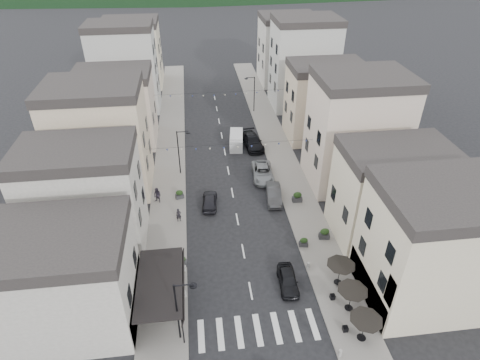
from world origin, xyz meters
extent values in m
plane|color=black|center=(0.00, 0.00, 0.00)|extent=(700.00, 700.00, 0.00)
cube|color=slate|center=(-7.50, 32.00, 0.06)|extent=(4.00, 76.00, 0.12)
cube|color=slate|center=(7.50, 32.00, 0.06)|extent=(4.00, 76.00, 0.12)
cube|color=#A9A59B|center=(-15.50, 5.00, 4.00)|extent=(12.00, 8.00, 8.00)
cube|color=beige|center=(14.50, 4.00, 5.00)|extent=(10.00, 8.00, 10.00)
cube|color=black|center=(-7.50, 5.00, 3.20)|extent=(3.60, 7.50, 0.15)
cube|color=black|center=(-5.70, 5.00, 2.70)|extent=(0.34, 7.50, 0.99)
cylinder|color=black|center=(-5.80, 1.50, 1.60)|extent=(0.10, 0.10, 3.20)
cylinder|color=black|center=(-5.80, 8.50, 1.60)|extent=(0.10, 0.10, 3.20)
cube|color=#A9A59B|center=(-14.50, 14.00, 5.00)|extent=(10.00, 7.00, 10.00)
cube|color=#262323|center=(-14.50, 14.00, 10.50)|extent=(10.20, 7.14, 1.00)
cube|color=#C2B492|center=(-14.50, 24.00, 6.00)|extent=(10.00, 8.00, 12.00)
cube|color=#262323|center=(-14.50, 24.00, 12.50)|extent=(10.20, 8.16, 1.00)
cube|color=beige|center=(-14.50, 36.00, 4.75)|extent=(10.00, 8.00, 9.50)
cube|color=#262323|center=(-14.50, 36.00, 10.00)|extent=(10.20, 8.16, 1.00)
cube|color=#B4B3AE|center=(-14.50, 48.00, 6.50)|extent=(10.00, 7.00, 13.00)
cube|color=#262323|center=(-14.50, 48.00, 13.50)|extent=(10.20, 7.14, 1.00)
cube|color=beige|center=(-14.50, 60.00, 5.50)|extent=(10.00, 9.00, 11.00)
cube|color=#262323|center=(-14.50, 60.00, 11.50)|extent=(10.20, 9.18, 1.00)
cube|color=beige|center=(14.50, 12.00, 4.50)|extent=(10.00, 7.00, 9.00)
cube|color=#262323|center=(14.50, 12.00, 9.50)|extent=(10.20, 7.14, 1.00)
cube|color=beige|center=(14.50, 22.00, 6.25)|extent=(10.00, 8.00, 12.50)
cube|color=#262323|center=(14.50, 22.00, 13.00)|extent=(10.20, 8.16, 1.00)
cube|color=#C2B492|center=(14.50, 34.00, 5.00)|extent=(10.00, 7.00, 10.00)
cube|color=#262323|center=(14.50, 34.00, 10.50)|extent=(10.20, 7.14, 1.00)
cube|color=#B4B3AE|center=(14.50, 46.00, 6.75)|extent=(10.00, 8.00, 13.50)
cube|color=#262323|center=(14.50, 46.00, 14.00)|extent=(10.20, 8.16, 1.00)
cube|color=#A9A59B|center=(14.50, 58.00, 5.75)|extent=(10.00, 9.00, 11.50)
cube|color=#262323|center=(14.50, 58.00, 12.00)|extent=(10.20, 9.18, 1.00)
cylinder|color=black|center=(7.70, 0.00, 1.27)|extent=(0.06, 0.06, 2.30)
cone|color=black|center=(7.70, 0.00, 2.37)|extent=(2.50, 2.50, 0.55)
cylinder|color=black|center=(7.70, 0.00, 0.49)|extent=(0.70, 0.70, 0.04)
cylinder|color=black|center=(7.70, 2.80, 1.27)|extent=(0.06, 0.06, 2.30)
cone|color=black|center=(7.70, 2.80, 2.37)|extent=(2.50, 2.50, 0.55)
cylinder|color=black|center=(7.70, 2.80, 0.49)|extent=(0.70, 0.70, 0.04)
cylinder|color=black|center=(7.70, 5.60, 1.27)|extent=(0.06, 0.06, 2.30)
cone|color=black|center=(7.70, 5.60, 2.37)|extent=(2.50, 2.50, 0.55)
cylinder|color=black|center=(7.70, 5.60, 0.49)|extent=(0.70, 0.70, 0.04)
cylinder|color=black|center=(-6.10, 2.00, 3.00)|extent=(0.14, 0.14, 6.00)
cylinder|color=black|center=(-5.40, 2.00, 5.90)|extent=(1.40, 0.10, 0.10)
cylinder|color=black|center=(-4.75, 2.00, 5.75)|extent=(0.56, 0.56, 0.08)
cylinder|color=black|center=(-6.10, 26.00, 3.00)|extent=(0.14, 0.14, 6.00)
cylinder|color=black|center=(-5.40, 26.00, 5.90)|extent=(1.40, 0.10, 0.10)
cylinder|color=black|center=(-4.75, 26.00, 5.75)|extent=(0.56, 0.56, 0.08)
cylinder|color=black|center=(6.10, 44.00, 3.00)|extent=(0.14, 0.14, 6.00)
cylinder|color=black|center=(5.40, 44.00, 5.90)|extent=(1.40, 0.10, 0.10)
cylinder|color=black|center=(4.75, 44.00, 5.75)|extent=(0.56, 0.56, 0.08)
cylinder|color=gray|center=(-5.70, 6.00, 0.42)|extent=(0.26, 0.26, 0.60)
cylinder|color=gray|center=(-5.70, 9.00, 0.42)|extent=(0.26, 0.26, 0.60)
cylinder|color=gray|center=(5.70, 8.00, 0.42)|extent=(0.26, 0.26, 0.60)
cylinder|color=gray|center=(5.70, -1.00, 0.42)|extent=(0.26, 0.26, 0.60)
cylinder|color=black|center=(0.00, 22.00, 6.00)|extent=(19.00, 0.02, 0.02)
cone|color=beige|center=(-8.71, 22.00, 5.81)|extent=(0.28, 0.28, 0.24)
cone|color=navy|center=(-7.12, 22.00, 5.73)|extent=(0.28, 0.28, 0.24)
cone|color=beige|center=(-5.54, 22.00, 5.65)|extent=(0.28, 0.28, 0.24)
cone|color=navy|center=(-3.96, 22.00, 5.58)|extent=(0.28, 0.28, 0.24)
cone|color=beige|center=(-2.38, 22.00, 5.54)|extent=(0.28, 0.28, 0.24)
cone|color=navy|center=(-0.79, 22.00, 5.51)|extent=(0.28, 0.28, 0.24)
cone|color=beige|center=(0.79, 22.00, 5.51)|extent=(0.28, 0.28, 0.24)
cone|color=navy|center=(2.38, 22.00, 5.54)|extent=(0.28, 0.28, 0.24)
cone|color=beige|center=(3.96, 22.00, 5.58)|extent=(0.28, 0.28, 0.24)
cone|color=navy|center=(5.54, 22.00, 5.65)|extent=(0.28, 0.28, 0.24)
cone|color=beige|center=(7.12, 22.00, 5.73)|extent=(0.28, 0.28, 0.24)
cone|color=navy|center=(8.71, 22.00, 5.81)|extent=(0.28, 0.28, 0.24)
cylinder|color=black|center=(0.00, 38.00, 6.00)|extent=(19.00, 0.02, 0.02)
cone|color=beige|center=(-8.71, 38.00, 5.81)|extent=(0.28, 0.28, 0.24)
cone|color=navy|center=(-7.12, 38.00, 5.73)|extent=(0.28, 0.28, 0.24)
cone|color=beige|center=(-5.54, 38.00, 5.65)|extent=(0.28, 0.28, 0.24)
cone|color=navy|center=(-3.96, 38.00, 5.58)|extent=(0.28, 0.28, 0.24)
cone|color=beige|center=(-2.38, 38.00, 5.54)|extent=(0.28, 0.28, 0.24)
cone|color=navy|center=(-0.79, 38.00, 5.51)|extent=(0.28, 0.28, 0.24)
cone|color=beige|center=(0.79, 38.00, 5.51)|extent=(0.28, 0.28, 0.24)
cone|color=navy|center=(2.38, 38.00, 5.54)|extent=(0.28, 0.28, 0.24)
cone|color=beige|center=(3.96, 38.00, 5.58)|extent=(0.28, 0.28, 0.24)
cone|color=navy|center=(5.54, 38.00, 5.65)|extent=(0.28, 0.28, 0.24)
cone|color=beige|center=(7.12, 38.00, 5.73)|extent=(0.28, 0.28, 0.24)
cone|color=navy|center=(8.71, 38.00, 5.81)|extent=(0.28, 0.28, 0.24)
imported|color=black|center=(3.35, 6.22, 0.68)|extent=(1.79, 4.04, 1.35)
imported|color=#373739|center=(4.60, 19.07, 0.75)|extent=(2.07, 4.67, 1.49)
imported|color=gray|center=(4.11, 23.84, 0.76)|extent=(2.82, 5.57, 1.51)
imported|color=black|center=(4.07, 31.97, 0.82)|extent=(2.96, 5.91, 1.65)
imported|color=black|center=(-2.80, 18.82, 0.69)|extent=(2.01, 4.18, 1.38)
cube|color=silver|center=(1.80, 32.42, 0.93)|extent=(2.34, 4.68, 1.87)
cube|color=silver|center=(1.73, 31.86, 1.92)|extent=(2.10, 3.19, 0.47)
cylinder|color=black|center=(0.84, 30.85, 0.33)|extent=(0.32, 0.68, 0.65)
cylinder|color=black|center=(2.32, 30.65, 0.33)|extent=(0.32, 0.68, 0.65)
cylinder|color=black|center=(1.28, 34.18, 0.33)|extent=(0.32, 0.68, 0.65)
cylinder|color=black|center=(2.76, 33.99, 0.33)|extent=(0.32, 0.68, 0.65)
imported|color=black|center=(-6.23, 16.36, 0.90)|extent=(0.62, 0.47, 1.55)
imported|color=#27222D|center=(-8.63, 20.05, 1.06)|extent=(1.15, 1.08, 1.88)
cube|color=#313134|center=(-6.00, 9.71, 0.37)|extent=(1.03, 0.59, 0.51)
ellipsoid|color=black|center=(-6.00, 9.71, 0.93)|extent=(0.89, 0.57, 0.65)
cube|color=#2F3032|center=(-6.18, 20.54, 0.36)|extent=(1.05, 0.75, 0.47)
ellipsoid|color=black|center=(-6.18, 20.54, 0.87)|extent=(0.83, 0.53, 0.60)
cube|color=#2C2B2E|center=(6.00, 10.92, 0.34)|extent=(0.94, 0.60, 0.44)
ellipsoid|color=black|center=(6.00, 10.92, 0.82)|extent=(0.77, 0.49, 0.56)
cube|color=#2A2A2C|center=(8.37, 11.78, 0.39)|extent=(1.14, 0.74, 0.53)
ellipsoid|color=black|center=(8.37, 11.78, 0.97)|extent=(0.94, 0.60, 0.68)
cube|color=#2F2E31|center=(7.16, 18.25, 0.40)|extent=(1.12, 0.63, 0.55)
ellipsoid|color=black|center=(7.16, 18.25, 1.01)|extent=(0.98, 0.62, 0.71)
camera|label=1|loc=(-3.86, -17.65, 27.50)|focal=30.00mm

